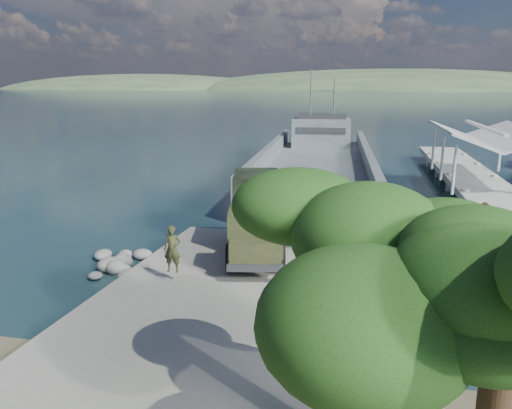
# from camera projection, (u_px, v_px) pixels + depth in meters

# --- Properties ---
(ground) EXTENTS (1400.00, 1400.00, 0.00)m
(ground) POSITION_uv_depth(u_px,v_px,m) (243.00, 290.00, 20.38)
(ground) COLOR #19323E
(ground) RESTS_ON ground
(boat_ramp) EXTENTS (10.00, 18.00, 0.50)m
(boat_ramp) POSITION_uv_depth(u_px,v_px,m) (237.00, 294.00, 19.37)
(boat_ramp) COLOR gray
(boat_ramp) RESTS_ON ground
(shoreline_rocks) EXTENTS (3.20, 5.60, 0.90)m
(shoreline_rocks) POSITION_uv_depth(u_px,v_px,m) (109.00, 274.00, 22.09)
(shoreline_rocks) COLOR #5A5A58
(shoreline_rocks) RESTS_ON ground
(distant_headlands) EXTENTS (1000.00, 240.00, 48.00)m
(distant_headlands) POSITION_uv_depth(u_px,v_px,m) (405.00, 90.00, 542.91)
(distant_headlands) COLOR #2D482D
(distant_headlands) RESTS_ON ground
(pier) EXTENTS (6.40, 44.00, 6.10)m
(pier) POSITION_uv_depth(u_px,v_px,m) (482.00, 179.00, 35.27)
(pier) COLOR gray
(pier) RESTS_ON ground
(landing_craft) EXTENTS (10.23, 35.24, 10.37)m
(landing_craft) POSITION_uv_depth(u_px,v_px,m) (317.00, 171.00, 42.97)
(landing_craft) COLOR #475154
(landing_craft) RESTS_ON ground
(military_truck) EXTENTS (3.69, 7.77, 3.47)m
(military_truck) POSITION_uv_depth(u_px,v_px,m) (256.00, 215.00, 23.30)
(military_truck) COLOR black
(military_truck) RESTS_ON boat_ramp
(soldier) EXTENTS (0.73, 0.51, 1.89)m
(soldier) POSITION_uv_depth(u_px,v_px,m) (173.00, 258.00, 19.84)
(soldier) COLOR black
(soldier) RESTS_ON boat_ramp
(overhang_tree) EXTENTS (7.74, 7.13, 7.03)m
(overhang_tree) POSITION_uv_depth(u_px,v_px,m) (470.00, 259.00, 7.61)
(overhang_tree) COLOR #331E14
(overhang_tree) RESTS_ON ground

